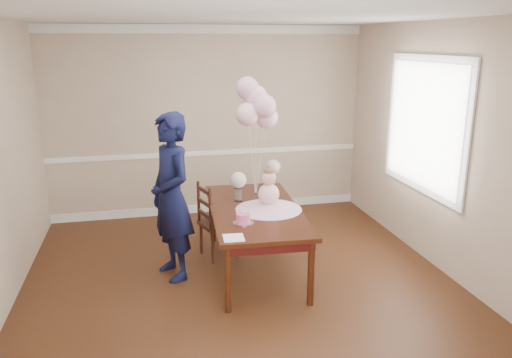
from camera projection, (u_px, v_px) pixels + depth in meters
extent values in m
cube|color=black|center=(243.00, 289.00, 5.15)|extent=(4.50, 5.00, 0.00)
cube|color=silver|center=(241.00, 15.00, 4.43)|extent=(4.50, 5.00, 0.02)
cube|color=tan|center=(208.00, 122.00, 7.14)|extent=(4.50, 0.02, 2.70)
cube|color=tan|center=(342.00, 280.00, 2.44)|extent=(4.50, 0.02, 2.70)
cube|color=tan|center=(451.00, 151.00, 5.27)|extent=(0.02, 5.00, 2.70)
cube|color=white|center=(209.00, 153.00, 7.25)|extent=(4.50, 0.02, 0.07)
cube|color=white|center=(206.00, 29.00, 6.78)|extent=(4.50, 0.02, 0.12)
cube|color=white|center=(210.00, 208.00, 7.47)|extent=(4.50, 0.02, 0.12)
cube|color=silver|center=(425.00, 125.00, 5.68)|extent=(0.02, 1.66, 1.56)
cube|color=white|center=(424.00, 125.00, 5.68)|extent=(0.01, 1.50, 1.40)
cube|color=black|center=(255.00, 210.00, 5.44)|extent=(1.07, 1.96, 0.05)
cube|color=black|center=(255.00, 217.00, 5.46)|extent=(0.96, 1.86, 0.10)
cylinder|color=black|center=(228.00, 280.00, 4.64)|extent=(0.07, 0.07, 0.67)
cylinder|color=black|center=(311.00, 273.00, 4.77)|extent=(0.07, 0.07, 0.67)
cylinder|color=black|center=(213.00, 216.00, 6.31)|extent=(0.07, 0.07, 0.67)
cylinder|color=black|center=(275.00, 213.00, 6.44)|extent=(0.07, 0.07, 0.67)
cone|color=#DFA4BD|center=(269.00, 205.00, 5.40)|extent=(0.77, 0.77, 0.10)
sphere|color=#FFA1D2|center=(269.00, 194.00, 5.37)|extent=(0.23, 0.23, 0.23)
sphere|color=#E1A99B|center=(269.00, 178.00, 5.32)|extent=(0.16, 0.16, 0.16)
sphere|color=brown|center=(269.00, 173.00, 5.31)|extent=(0.11, 0.11, 0.11)
cylinder|color=#B5B6BA|center=(243.00, 223.00, 5.00)|extent=(0.22, 0.22, 0.01)
cylinder|color=#E24782|center=(243.00, 218.00, 4.99)|extent=(0.15, 0.15, 0.10)
sphere|color=white|center=(243.00, 212.00, 4.97)|extent=(0.03, 0.03, 0.03)
sphere|color=silver|center=(246.00, 211.00, 4.99)|extent=(0.03, 0.03, 0.03)
cylinder|color=silver|center=(238.00, 195.00, 5.67)|extent=(0.10, 0.10, 0.15)
sphere|color=beige|center=(238.00, 180.00, 5.62)|extent=(0.18, 0.18, 0.18)
cylinder|color=white|center=(273.00, 180.00, 6.24)|extent=(0.10, 0.10, 0.15)
sphere|color=beige|center=(273.00, 167.00, 6.20)|extent=(0.18, 0.18, 0.18)
cube|color=white|center=(234.00, 238.00, 4.61)|extent=(0.20, 0.20, 0.01)
cylinder|color=#B8B8BC|center=(256.00, 193.00, 5.95)|extent=(0.04, 0.04, 0.02)
sphere|color=#FFB4CA|center=(247.00, 114.00, 5.68)|extent=(0.27, 0.27, 0.27)
sphere|color=#E3A0B6|center=(265.00, 106.00, 5.64)|extent=(0.27, 0.27, 0.27)
sphere|color=#EAA6C9|center=(256.00, 97.00, 5.74)|extent=(0.27, 0.27, 0.27)
sphere|color=#D798B6|center=(248.00, 88.00, 5.71)|extent=(0.27, 0.27, 0.27)
sphere|color=#FFB4D7|center=(267.00, 117.00, 5.80)|extent=(0.27, 0.27, 0.27)
cylinder|color=silver|center=(252.00, 161.00, 5.83)|extent=(0.09, 0.01, 0.80)
cylinder|color=white|center=(260.00, 157.00, 5.81)|extent=(0.09, 0.06, 0.89)
cylinder|color=white|center=(256.00, 152.00, 5.86)|extent=(0.03, 0.09, 0.99)
cylinder|color=white|center=(252.00, 148.00, 5.85)|extent=(0.07, 0.10, 1.08)
cylinder|color=silver|center=(261.00, 161.00, 5.89)|extent=(0.14, 0.06, 0.74)
cube|color=#35180E|center=(219.00, 224.00, 5.86)|extent=(0.49, 0.49, 0.04)
cylinder|color=#36190E|center=(213.00, 248.00, 5.71)|extent=(0.04, 0.04, 0.38)
cylinder|color=#3A1D0F|center=(237.00, 242.00, 5.86)|extent=(0.04, 0.04, 0.38)
cylinder|color=#39140F|center=(201.00, 239.00, 5.97)|extent=(0.04, 0.04, 0.38)
cylinder|color=#3D1410|center=(225.00, 233.00, 6.13)|extent=(0.04, 0.04, 0.38)
cylinder|color=#34130E|center=(210.00, 209.00, 5.57)|extent=(0.04, 0.04, 0.50)
cylinder|color=black|center=(199.00, 202.00, 5.84)|extent=(0.04, 0.04, 0.50)
cube|color=#39170F|center=(205.00, 214.00, 5.73)|extent=(0.13, 0.35, 0.04)
cube|color=#391A0F|center=(204.00, 203.00, 5.70)|extent=(0.13, 0.35, 0.04)
cube|color=#36120E|center=(204.00, 191.00, 5.66)|extent=(0.13, 0.35, 0.04)
imported|color=black|center=(171.00, 197.00, 5.23)|extent=(0.63, 0.76, 1.79)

